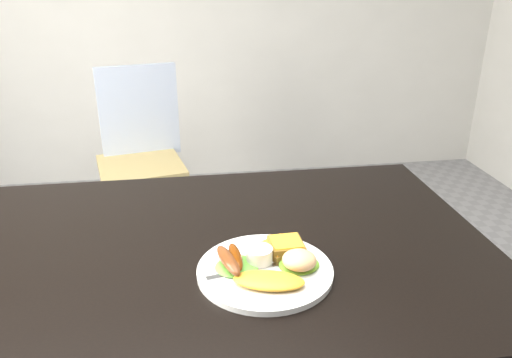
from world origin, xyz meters
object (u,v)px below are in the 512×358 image
object	(u,v)px
person	(85,136)
plate	(265,271)
dining_chair	(141,168)
dining_table	(217,253)

from	to	relation	value
person	plate	size ratio (longest dim) A/B	6.32
person	dining_chair	bearing A→B (deg)	-72.65
plate	dining_chair	bearing A→B (deg)	104.38
dining_table	dining_chair	distance (m)	1.31
dining_chair	person	distance (m)	0.83
person	plate	bearing A→B (deg)	147.57
dining_table	person	bearing A→B (deg)	123.39
dining_table	person	size ratio (longest dim) A/B	0.71
dining_table	dining_chair	xyz separation A→B (m)	(-0.27, 1.25, -0.28)
dining_chair	dining_table	bearing A→B (deg)	-90.11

